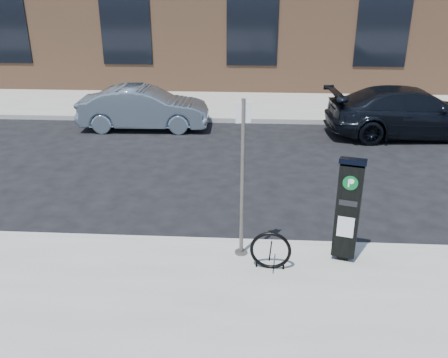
# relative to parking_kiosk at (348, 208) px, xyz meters

# --- Properties ---
(ground) EXTENTS (120.00, 120.00, 0.00)m
(ground) POSITION_rel_parking_kiosk_xyz_m (-1.64, 0.45, -1.06)
(ground) COLOR black
(ground) RESTS_ON ground
(sidewalk_far) EXTENTS (60.00, 12.00, 0.15)m
(sidewalk_far) POSITION_rel_parking_kiosk_xyz_m (-1.64, 14.45, -0.98)
(sidewalk_far) COLOR gray
(sidewalk_far) RESTS_ON ground
(curb_near) EXTENTS (60.00, 0.12, 0.16)m
(curb_near) POSITION_rel_parking_kiosk_xyz_m (-1.64, 0.43, -0.98)
(curb_near) COLOR #9E9B93
(curb_near) RESTS_ON ground
(curb_far) EXTENTS (60.00, 0.12, 0.16)m
(curb_far) POSITION_rel_parking_kiosk_xyz_m (-1.64, 8.47, -0.98)
(curb_far) COLOR #9E9B93
(curb_far) RESTS_ON ground
(parking_kiosk) EXTENTS (0.49, 0.45, 1.77)m
(parking_kiosk) POSITION_rel_parking_kiosk_xyz_m (0.00, 0.00, 0.00)
(parking_kiosk) COLOR black
(parking_kiosk) RESTS_ON sidewalk_near
(sign_pole) EXTENTS (0.23, 0.21, 2.64)m
(sign_pole) POSITION_rel_parking_kiosk_xyz_m (-1.69, 0.02, 0.40)
(sign_pole) COLOR #605854
(sign_pole) RESTS_ON sidewalk_near
(bike_rack) EXTENTS (0.66, 0.12, 0.65)m
(bike_rack) POSITION_rel_parking_kiosk_xyz_m (-1.22, -0.40, -0.59)
(bike_rack) COLOR black
(bike_rack) RESTS_ON sidewalk_near
(car_silver) EXTENTS (4.09, 1.56, 1.33)m
(car_silver) POSITION_rel_parking_kiosk_xyz_m (-4.99, 7.64, -0.39)
(car_silver) COLOR gray
(car_silver) RESTS_ON ground
(car_dark) EXTENTS (5.20, 2.45, 1.47)m
(car_dark) POSITION_rel_parking_kiosk_xyz_m (3.21, 7.35, -0.33)
(car_dark) COLOR black
(car_dark) RESTS_ON ground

